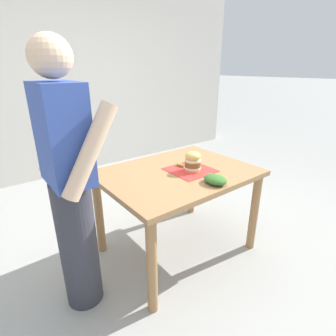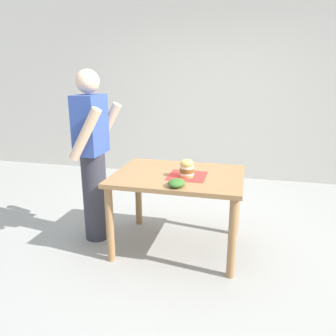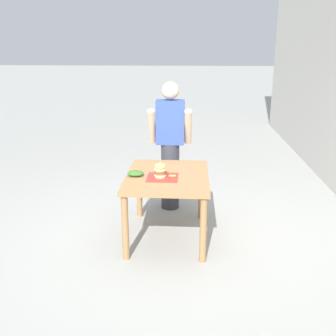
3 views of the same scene
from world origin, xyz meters
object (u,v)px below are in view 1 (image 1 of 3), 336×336
Objects in this scene: pickle_spear at (181,165)px; side_salad at (215,179)px; diner_across_table at (70,183)px; patio_table at (178,184)px; sandwich at (193,161)px.

side_salad is at bearing 177.10° from pickle_spear.
diner_across_table is at bearing 94.73° from pickle_spear.
sandwich is at bearing -128.58° from patio_table.
sandwich is at bearing -173.94° from pickle_spear.
diner_across_table reaches higher than sandwich.
pickle_spear is at bearing -2.90° from side_salad.
patio_table is at bearing 51.42° from sandwich.
patio_table is 0.16m from pickle_spear.
side_salad reaches higher than patio_table.
side_salad is (-0.27, 0.03, -0.05)m from sandwich.
diner_across_table is (0.05, 0.94, 0.05)m from sandwich.
sandwich is 0.95m from diner_across_table.
pickle_spear is (0.06, -0.08, 0.13)m from patio_table.
side_salad is at bearing -109.84° from diner_across_table.
patio_table is at bearing -88.72° from diner_across_table.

